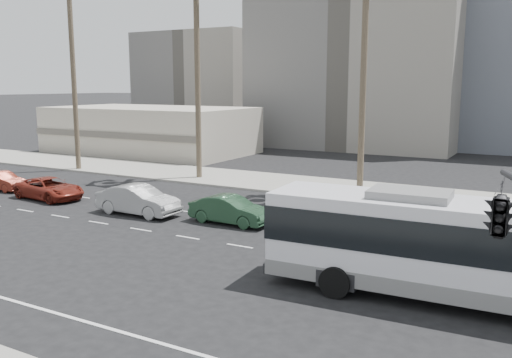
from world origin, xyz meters
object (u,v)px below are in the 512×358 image
Objects in this scene: car_d at (2,181)px; traffic_signal at (505,224)px; car_a at (230,210)px; car_c at (49,188)px; city_bus at (459,247)px; car_b at (138,200)px.

traffic_signal is at bearing -113.70° from car_d.
car_a is 13.81m from car_c.
car_a is 1.14× the size of car_d.
city_bus reaches higher than car_b.
car_c is 1.28× the size of car_d.
car_c is at bearing 87.11° from car_b.
car_c is at bearing 166.44° from city_bus.
car_d is (-5.50, 0.50, -0.05)m from car_c.
traffic_signal is at bearing -132.48° from car_a.
car_a is 19.31m from car_d.
city_bus is at bearing -104.00° from car_b.
city_bus reaches higher than car_c.
car_a reaches higher than car_c.
car_c is 0.86× the size of traffic_signal.
car_b is 24.67m from traffic_signal.
traffic_signal reaches higher than city_bus.
car_b is 1.28× the size of car_d.
car_b is 1.00× the size of car_c.
traffic_signal is (14.56, -14.11, 4.25)m from car_a.
city_bus is 2.62× the size of car_c.
city_bus is 2.60× the size of car_b.
city_bus is 2.92× the size of car_a.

